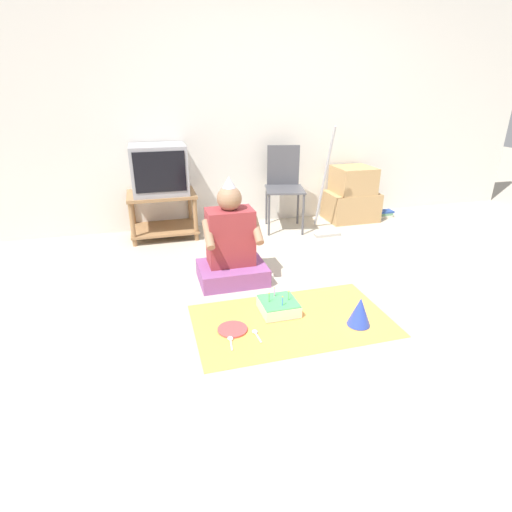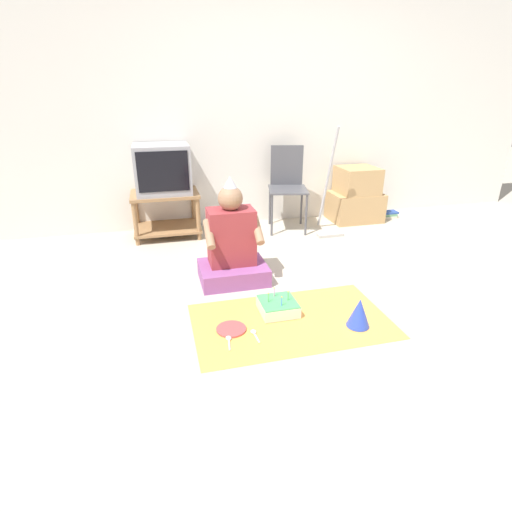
% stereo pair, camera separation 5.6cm
% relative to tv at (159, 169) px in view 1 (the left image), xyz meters
% --- Properties ---
extents(ground_plane, '(16.00, 16.00, 0.00)m').
position_rel_tv_xyz_m(ground_plane, '(1.31, -1.91, -0.71)').
color(ground_plane, '#BCB29E').
extents(wall_back, '(6.40, 0.06, 2.55)m').
position_rel_tv_xyz_m(wall_back, '(1.31, 0.28, 0.57)').
color(wall_back, silver).
rests_on(wall_back, ground_plane).
extents(tv_stand, '(0.68, 0.50, 0.47)m').
position_rel_tv_xyz_m(tv_stand, '(-0.00, -0.00, -0.43)').
color(tv_stand, '#997047').
rests_on(tv_stand, ground_plane).
extents(tv, '(0.54, 0.48, 0.48)m').
position_rel_tv_xyz_m(tv, '(0.00, 0.00, 0.00)').
color(tv, '#99999E').
rests_on(tv, tv_stand).
extents(folding_chair, '(0.49, 0.51, 0.89)m').
position_rel_tv_xyz_m(folding_chair, '(1.31, -0.05, -0.20)').
color(folding_chair, '#4C4C51').
rests_on(folding_chair, ground_plane).
extents(cardboard_box_stack, '(0.58, 0.44, 0.63)m').
position_rel_tv_xyz_m(cardboard_box_stack, '(2.18, -0.00, -0.42)').
color(cardboard_box_stack, tan).
rests_on(cardboard_box_stack, ground_plane).
extents(dust_mop, '(0.28, 0.39, 1.12)m').
position_rel_tv_xyz_m(dust_mop, '(1.67, -0.38, -0.39)').
color(dust_mop, '#B2ADA3').
rests_on(dust_mop, ground_plane).
extents(book_pile, '(0.18, 0.15, 0.07)m').
position_rel_tv_xyz_m(book_pile, '(2.64, -0.01, -0.67)').
color(book_pile, beige).
rests_on(book_pile, ground_plane).
extents(person_seated, '(0.54, 0.42, 0.85)m').
position_rel_tv_xyz_m(person_seated, '(0.46, -1.22, -0.42)').
color(person_seated, '#8C4C8C').
rests_on(person_seated, ground_plane).
extents(party_cloth, '(1.32, 0.77, 0.01)m').
position_rel_tv_xyz_m(party_cloth, '(0.72, -1.96, -0.70)').
color(party_cloth, '#EFA84C').
rests_on(party_cloth, ground_plane).
extents(birthday_cake, '(0.25, 0.25, 0.16)m').
position_rel_tv_xyz_m(birthday_cake, '(0.66, -1.83, -0.66)').
color(birthday_cake, '#F4E0C6').
rests_on(birthday_cake, party_cloth).
extents(party_hat_blue, '(0.15, 0.15, 0.20)m').
position_rel_tv_xyz_m(party_hat_blue, '(1.12, -2.13, -0.60)').
color(party_hat_blue, blue).
rests_on(party_hat_blue, party_cloth).
extents(paper_plate, '(0.19, 0.19, 0.01)m').
position_rel_tv_xyz_m(paper_plate, '(0.30, -1.97, -0.70)').
color(paper_plate, '#D84C4C').
rests_on(paper_plate, party_cloth).
extents(plastic_spoon_near, '(0.04, 0.15, 0.01)m').
position_rel_tv_xyz_m(plastic_spoon_near, '(0.44, -2.05, -0.70)').
color(plastic_spoon_near, white).
rests_on(plastic_spoon_near, party_cloth).
extents(plastic_spoon_far, '(0.04, 0.15, 0.01)m').
position_rel_tv_xyz_m(plastic_spoon_far, '(0.26, -2.08, -0.70)').
color(plastic_spoon_far, white).
rests_on(plastic_spoon_far, party_cloth).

